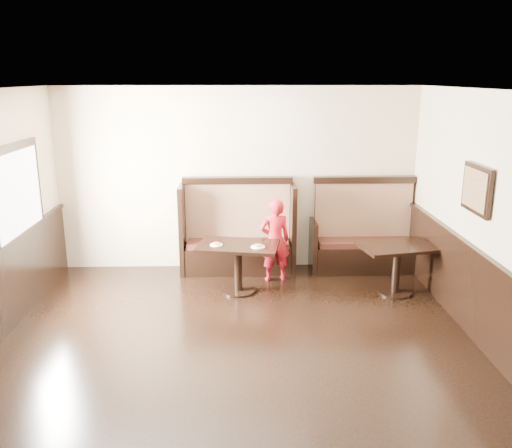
{
  "coord_description": "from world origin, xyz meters",
  "views": [
    {
      "loc": [
        0.04,
        -4.71,
        2.93
      ],
      "look_at": [
        0.25,
        2.35,
        1.0
      ],
      "focal_mm": 38.0,
      "sensor_mm": 36.0,
      "label": 1
    }
  ],
  "objects_px": {
    "child": "(275,240)",
    "booth_main": "(238,238)",
    "booth_neighbor": "(363,239)",
    "table_neighbor": "(397,258)",
    "table_main": "(238,256)"
  },
  "relations": [
    {
      "from": "table_main",
      "to": "table_neighbor",
      "type": "bearing_deg",
      "value": 6.76
    },
    {
      "from": "booth_main",
      "to": "booth_neighbor",
      "type": "height_order",
      "value": "same"
    },
    {
      "from": "booth_neighbor",
      "to": "table_main",
      "type": "xyz_separation_m",
      "value": [
        -1.95,
        -0.89,
        0.06
      ]
    },
    {
      "from": "child",
      "to": "booth_main",
      "type": "bearing_deg",
      "value": -50.63
    },
    {
      "from": "booth_main",
      "to": "table_neighbor",
      "type": "xyz_separation_m",
      "value": [
        2.19,
        -1.02,
        -0.0
      ]
    },
    {
      "from": "child",
      "to": "booth_neighbor",
      "type": "bearing_deg",
      "value": -172.81
    },
    {
      "from": "booth_neighbor",
      "to": "table_main",
      "type": "height_order",
      "value": "booth_neighbor"
    },
    {
      "from": "booth_main",
      "to": "child",
      "type": "height_order",
      "value": "booth_main"
    },
    {
      "from": "booth_main",
      "to": "table_main",
      "type": "xyz_separation_m",
      "value": [
        0.0,
        -0.9,
        0.01
      ]
    },
    {
      "from": "booth_main",
      "to": "child",
      "type": "relative_size",
      "value": 1.42
    },
    {
      "from": "booth_neighbor",
      "to": "child",
      "type": "relative_size",
      "value": 1.34
    },
    {
      "from": "table_main",
      "to": "table_neighbor",
      "type": "xyz_separation_m",
      "value": [
        2.18,
        -0.12,
        -0.01
      ]
    },
    {
      "from": "booth_main",
      "to": "booth_neighbor",
      "type": "xyz_separation_m",
      "value": [
        1.95,
        -0.0,
        -0.05
      ]
    },
    {
      "from": "table_neighbor",
      "to": "child",
      "type": "relative_size",
      "value": 0.91
    },
    {
      "from": "booth_main",
      "to": "table_neighbor",
      "type": "bearing_deg",
      "value": -24.89
    }
  ]
}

